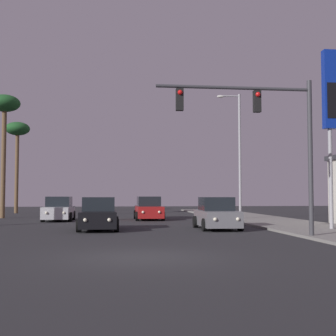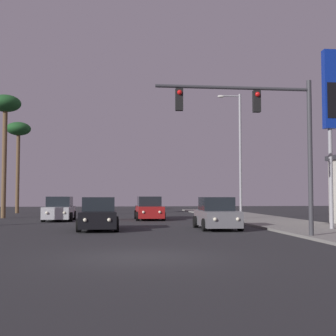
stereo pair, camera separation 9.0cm
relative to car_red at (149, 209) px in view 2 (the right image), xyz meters
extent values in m
plane|color=#28282B|center=(-1.75, -20.33, -0.76)|extent=(120.00, 120.00, 0.00)
cube|color=gray|center=(7.75, -10.33, -0.70)|extent=(5.00, 60.00, 0.12)
cube|color=maroon|center=(0.00, -0.04, -0.18)|extent=(1.84, 4.22, 0.80)
cube|color=black|center=(0.00, 0.11, 0.57)|extent=(1.62, 2.02, 0.70)
cylinder|color=black|center=(-0.90, -1.34, -0.44)|extent=(0.24, 0.64, 0.64)
cylinder|color=black|center=(0.90, -1.34, -0.44)|extent=(0.24, 0.64, 0.64)
cylinder|color=black|center=(-0.90, 1.27, -0.44)|extent=(0.24, 0.64, 0.64)
cylinder|color=black|center=(0.90, 1.27, -0.44)|extent=(0.24, 0.64, 0.64)
sphere|color=#F2EACC|center=(-0.56, -2.16, -0.13)|extent=(0.18, 0.18, 0.18)
sphere|color=#F2EACC|center=(0.56, -2.16, -0.13)|extent=(0.18, 0.18, 0.18)
cube|color=#B7B7BC|center=(-6.32, -0.63, -0.18)|extent=(1.92, 4.25, 0.80)
cube|color=black|center=(-6.32, -0.48, 0.57)|extent=(1.66, 2.05, 0.70)
cylinder|color=black|center=(-7.22, -1.93, -0.44)|extent=(0.24, 0.64, 0.64)
cylinder|color=black|center=(-5.42, -1.93, -0.44)|extent=(0.24, 0.64, 0.64)
cylinder|color=black|center=(-7.22, 0.68, -0.44)|extent=(0.24, 0.64, 0.64)
cylinder|color=black|center=(-5.42, 0.68, -0.44)|extent=(0.24, 0.64, 0.64)
sphere|color=#F2EACC|center=(-6.88, -2.75, -0.13)|extent=(0.18, 0.18, 0.18)
sphere|color=#F2EACC|center=(-5.76, -2.75, -0.13)|extent=(0.18, 0.18, 0.18)
cube|color=black|center=(-3.31, -9.66, -0.18)|extent=(1.81, 4.21, 0.80)
cube|color=black|center=(-3.31, -9.51, 0.57)|extent=(1.61, 2.00, 0.70)
cylinder|color=black|center=(-4.21, -10.97, -0.44)|extent=(0.24, 0.64, 0.64)
cylinder|color=black|center=(-2.41, -10.97, -0.44)|extent=(0.24, 0.64, 0.64)
cylinder|color=black|center=(-4.21, -8.36, -0.44)|extent=(0.24, 0.64, 0.64)
cylinder|color=black|center=(-2.41, -8.36, -0.44)|extent=(0.24, 0.64, 0.64)
sphere|color=#F2EACC|center=(-3.87, -11.78, -0.13)|extent=(0.18, 0.18, 0.18)
sphere|color=#F2EACC|center=(-2.75, -11.78, -0.13)|extent=(0.18, 0.18, 0.18)
cube|color=slate|center=(2.83, -9.77, -0.18)|extent=(1.90, 4.24, 0.80)
cube|color=black|center=(2.83, -9.62, 0.57)|extent=(1.65, 2.04, 0.70)
cylinder|color=black|center=(1.93, -11.07, -0.44)|extent=(0.24, 0.64, 0.64)
cylinder|color=black|center=(3.73, -11.07, -0.44)|extent=(0.24, 0.64, 0.64)
cylinder|color=black|center=(1.93, -8.47, -0.44)|extent=(0.24, 0.64, 0.64)
cylinder|color=black|center=(3.73, -8.47, -0.44)|extent=(0.24, 0.64, 0.64)
sphere|color=#F2EACC|center=(2.27, -11.89, -0.13)|extent=(0.18, 0.18, 0.18)
sphere|color=#F2EACC|center=(3.39, -11.89, -0.13)|extent=(0.18, 0.18, 0.18)
cylinder|color=#38383D|center=(5.60, -15.26, 2.61)|extent=(0.20, 0.20, 6.50)
cylinder|color=#38383D|center=(2.35, -15.26, 5.46)|extent=(6.50, 0.14, 0.14)
cube|color=black|center=(3.33, -15.26, 4.91)|extent=(0.30, 0.24, 0.90)
sphere|color=red|center=(3.33, -15.40, 5.18)|extent=(0.20, 0.20, 0.20)
cube|color=black|center=(0.08, -15.26, 4.91)|extent=(0.30, 0.24, 0.90)
sphere|color=red|center=(0.08, -15.40, 5.18)|extent=(0.20, 0.20, 0.20)
cylinder|color=#99999E|center=(6.50, -1.10, 3.86)|extent=(0.18, 0.18, 9.00)
cylinder|color=#99999E|center=(5.80, -1.10, 8.21)|extent=(1.40, 0.10, 0.10)
ellipsoid|color=silver|center=(5.10, -1.10, 8.16)|extent=(0.50, 0.24, 0.20)
cylinder|color=#99999E|center=(8.21, -11.72, 1.86)|extent=(0.20, 0.20, 5.00)
cylinder|color=brown|center=(-11.08, 3.67, 3.49)|extent=(0.36, 0.36, 8.51)
ellipsoid|color=#1E5123|center=(-11.08, 3.67, 8.23)|extent=(2.40, 2.40, 1.32)
cylinder|color=brown|center=(-12.05, 13.67, 3.19)|extent=(0.36, 0.36, 7.90)
ellipsoid|color=#1E5123|center=(-12.05, 13.67, 7.62)|extent=(2.40, 2.40, 1.32)
camera|label=1|loc=(-2.60, -33.90, 1.03)|focal=50.00mm
camera|label=2|loc=(-2.51, -33.91, 1.03)|focal=50.00mm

